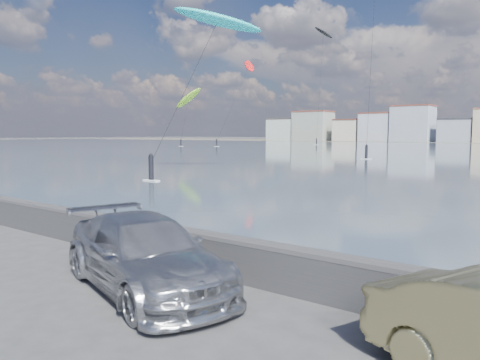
% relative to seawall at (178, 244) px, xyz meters
% --- Properties ---
extents(ground, '(700.00, 700.00, 0.00)m').
position_rel_seawall_xyz_m(ground, '(0.00, -2.70, -0.58)').
color(ground, '#333335').
rests_on(ground, ground).
extents(seawall, '(400.00, 0.36, 1.08)m').
position_rel_seawall_xyz_m(seawall, '(0.00, 0.00, 0.00)').
color(seawall, '#28282B').
rests_on(seawall, ground).
extents(car_silver, '(5.92, 3.81, 1.60)m').
position_rel_seawall_xyz_m(car_silver, '(0.69, -1.70, 0.22)').
color(car_silver, '#ABACB2').
rests_on(car_silver, ground).
extents(kitesurfer_1, '(8.72, 9.58, 37.07)m').
position_rel_seawall_xyz_m(kitesurfer_1, '(-60.09, 122.31, 32.91)').
color(kitesurfer_1, black).
rests_on(kitesurfer_1, ground).
extents(kitesurfer_9, '(6.94, 13.02, 14.47)m').
position_rel_seawall_xyz_m(kitesurfer_9, '(-18.38, 23.28, 12.33)').
color(kitesurfer_9, '#19BFBF').
rests_on(kitesurfer_9, ground).
extents(kitesurfer_13, '(8.22, 8.67, 16.46)m').
position_rel_seawall_xyz_m(kitesurfer_13, '(-83.01, 87.02, 12.44)').
color(kitesurfer_13, '#8CD826').
rests_on(kitesurfer_13, ground).
extents(kitesurfer_15, '(7.56, 18.42, 24.71)m').
position_rel_seawall_xyz_m(kitesurfer_15, '(-70.71, 98.63, 21.32)').
color(kitesurfer_15, red).
rests_on(kitesurfer_15, ground).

